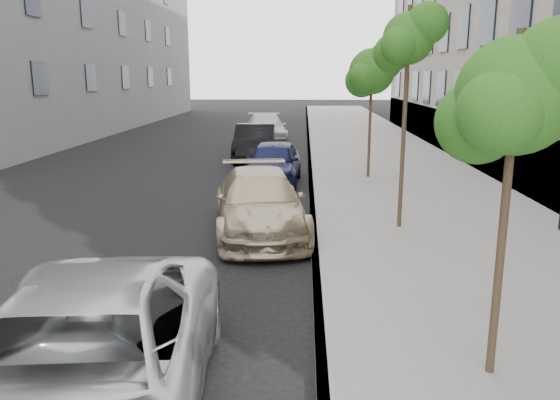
# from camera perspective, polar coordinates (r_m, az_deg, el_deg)

# --- Properties ---
(sidewalk) EXTENTS (6.40, 72.00, 0.14)m
(sidewalk) POSITION_cam_1_polar(r_m,az_deg,el_deg) (28.99, 9.23, 5.69)
(sidewalk) COLOR gray
(sidewalk) RESTS_ON ground
(curb) EXTENTS (0.15, 72.00, 0.14)m
(curb) POSITION_cam_1_polar(r_m,az_deg,el_deg) (28.79, 3.01, 5.79)
(curb) COLOR #9E9B93
(curb) RESTS_ON ground
(tree_near) EXTENTS (1.65, 1.45, 4.09)m
(tree_near) POSITION_cam_1_polar(r_m,az_deg,el_deg) (6.50, 23.61, 9.95)
(tree_near) COLOR #38281C
(tree_near) RESTS_ON sidewalk
(tree_mid) EXTENTS (1.53, 1.33, 5.04)m
(tree_mid) POSITION_cam_1_polar(r_m,az_deg,el_deg) (12.81, 13.39, 16.03)
(tree_mid) COLOR #38281C
(tree_mid) RESTS_ON sidewalk
(tree_far) EXTENTS (1.85, 1.65, 4.53)m
(tree_far) POSITION_cam_1_polar(r_m,az_deg,el_deg) (19.21, 9.65, 13.11)
(tree_far) COLOR #38281C
(tree_far) RESTS_ON sidewalk
(minivan) EXTENTS (3.16, 5.83, 1.55)m
(minivan) POSITION_cam_1_polar(r_m,az_deg,el_deg) (6.00, -20.29, -16.36)
(minivan) COLOR #B1B4B6
(minivan) RESTS_ON ground
(suv) EXTENTS (2.72, 5.20, 1.44)m
(suv) POSITION_cam_1_polar(r_m,az_deg,el_deg) (12.79, -2.16, -0.26)
(suv) COLOR tan
(suv) RESTS_ON ground
(sedan_blue) EXTENTS (1.92, 4.39, 1.47)m
(sedan_blue) POSITION_cam_1_polar(r_m,az_deg,el_deg) (18.50, -0.69, 3.91)
(sedan_blue) COLOR #101438
(sedan_blue) RESTS_ON ground
(sedan_black) EXTENTS (1.81, 4.80, 1.56)m
(sedan_black) POSITION_cam_1_polar(r_m,az_deg,el_deg) (23.65, -2.62, 5.98)
(sedan_black) COLOR black
(sedan_black) RESTS_ON ground
(sedan_rear) EXTENTS (2.77, 5.55, 1.55)m
(sedan_rear) POSITION_cam_1_polar(r_m,az_deg,el_deg) (30.10, -1.51, 7.47)
(sedan_rear) COLOR #B3B6BC
(sedan_rear) RESTS_ON ground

